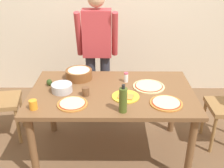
{
  "coord_description": "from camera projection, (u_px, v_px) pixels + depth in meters",
  "views": [
    {
      "loc": [
        0.02,
        -2.33,
        1.99
      ],
      "look_at": [
        0.0,
        0.05,
        0.81
      ],
      "focal_mm": 43.14,
      "sensor_mm": 36.0,
      "label": 1
    }
  ],
  "objects": [
    {
      "name": "mixing_bowl_steel",
      "position": [
        62.0,
        88.0,
        2.61
      ],
      "size": [
        0.2,
        0.2,
        0.08
      ],
      "color": "#B7B7BC",
      "rests_on": "dining_table"
    },
    {
      "name": "cup_small_brown",
      "position": [
        86.0,
        91.0,
        2.54
      ],
      "size": [
        0.07,
        0.07,
        0.08
      ],
      "primitive_type": "cylinder",
      "color": "brown",
      "rests_on": "dining_table"
    },
    {
      "name": "cup_orange",
      "position": [
        33.0,
        105.0,
        2.31
      ],
      "size": [
        0.07,
        0.07,
        0.08
      ],
      "primitive_type": "cylinder",
      "color": "orange",
      "rests_on": "dining_table"
    },
    {
      "name": "person_cook",
      "position": [
        97.0,
        48.0,
        3.24
      ],
      "size": [
        0.49,
        0.25,
        1.62
      ],
      "color": "#2D2D38",
      "rests_on": "ground"
    },
    {
      "name": "salt_shaker",
      "position": [
        126.0,
        77.0,
        2.8
      ],
      "size": [
        0.04,
        0.04,
        0.11
      ],
      "color": "white",
      "rests_on": "dining_table"
    },
    {
      "name": "wall_back",
      "position": [
        113.0,
        5.0,
        3.83
      ],
      "size": [
        5.6,
        0.1,
        2.6
      ],
      "primitive_type": "cube",
      "color": "beige",
      "rests_on": "ground"
    },
    {
      "name": "dining_table",
      "position": [
        112.0,
        99.0,
        2.68
      ],
      "size": [
        1.6,
        0.96,
        0.76
      ],
      "color": "brown",
      "rests_on": "ground"
    },
    {
      "name": "pizza_second_cooked",
      "position": [
        166.0,
        103.0,
        2.41
      ],
      "size": [
        0.29,
        0.29,
        0.02
      ],
      "color": "#C67A33",
      "rests_on": "dining_table"
    },
    {
      "name": "pizza_cooked_on_tray",
      "position": [
        72.0,
        104.0,
        2.4
      ],
      "size": [
        0.27,
        0.27,
        0.02
      ],
      "color": "#C67A33",
      "rests_on": "dining_table"
    },
    {
      "name": "ground",
      "position": [
        112.0,
        152.0,
        2.97
      ],
      "size": [
        8.0,
        8.0,
        0.0
      ],
      "primitive_type": "plane",
      "color": "brown"
    },
    {
      "name": "plate_with_slice",
      "position": [
        126.0,
        96.0,
        2.52
      ],
      "size": [
        0.26,
        0.26,
        0.02
      ],
      "color": "gold",
      "rests_on": "dining_table"
    },
    {
      "name": "pizza_raw_on_board",
      "position": [
        149.0,
        86.0,
        2.71
      ],
      "size": [
        0.32,
        0.32,
        0.02
      ],
      "color": "beige",
      "rests_on": "dining_table"
    },
    {
      "name": "popcorn_bowl",
      "position": [
        79.0,
        73.0,
        2.87
      ],
      "size": [
        0.28,
        0.28,
        0.11
      ],
      "color": "brown",
      "rests_on": "dining_table"
    },
    {
      "name": "olive_oil_bottle",
      "position": [
        123.0,
        100.0,
        2.25
      ],
      "size": [
        0.07,
        0.07,
        0.26
      ],
      "color": "#47561E",
      "rests_on": "dining_table"
    },
    {
      "name": "avocado",
      "position": [
        49.0,
        82.0,
        2.73
      ],
      "size": [
        0.06,
        0.06,
        0.07
      ],
      "primitive_type": "ellipsoid",
      "color": "#2D4219",
      "rests_on": "dining_table"
    }
  ]
}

